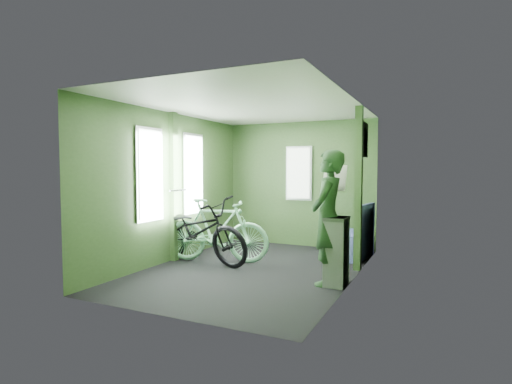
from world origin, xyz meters
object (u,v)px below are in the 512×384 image
bicycle_mint (217,262)px  passenger (328,217)px  bench_seat (354,242)px  bicycle_black (198,263)px  waste_box (336,251)px

bicycle_mint → passenger: bearing=-117.1°
bicycle_mint → bench_seat: size_ratio=1.85×
bicycle_black → passenger: passenger is taller
bicycle_mint → bench_seat: (1.85, 1.19, 0.26)m
bicycle_black → waste_box: (2.20, -0.27, 0.42)m
bicycle_black → bicycle_mint: 0.29m
bicycle_black → passenger: 2.26m
bench_seat → passenger: bearing=-82.0°
bicycle_black → passenger: bearing=-85.0°
bicycle_mint → waste_box: bearing=-116.6°
bicycle_black → passenger: size_ratio=1.14×
bench_seat → waste_box: bearing=-78.0°
bench_seat → bicycle_mint: bearing=-139.2°
bicycle_mint → bicycle_black: bearing=111.4°
waste_box → bench_seat: 1.64m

